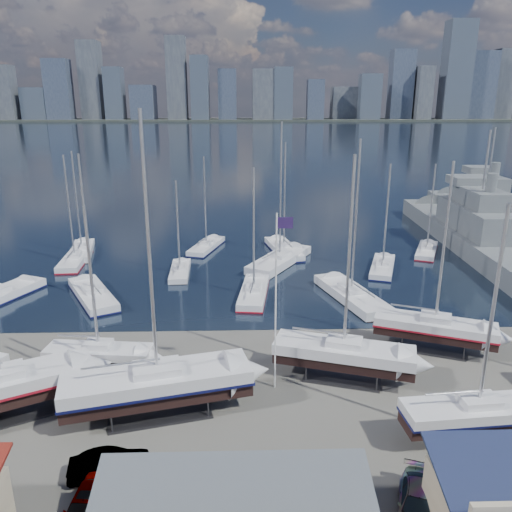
{
  "coord_description": "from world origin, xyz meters",
  "views": [
    {
      "loc": [
        0.49,
        -42.01,
        20.11
      ],
      "look_at": [
        1.91,
        8.0,
        4.73
      ],
      "focal_mm": 35.0,
      "sensor_mm": 36.0,
      "label": 1
    }
  ],
  "objects_px": {
    "naval_ship_east": "(476,237)",
    "naval_ship_west": "(483,214)",
    "car_a": "(86,507)",
    "flagpole": "(277,291)"
  },
  "relations": [
    {
      "from": "naval_ship_east",
      "to": "naval_ship_west",
      "type": "xyz_separation_m",
      "value": [
        8.27,
        15.26,
        -0.0
      ]
    },
    {
      "from": "car_a",
      "to": "flagpole",
      "type": "xyz_separation_m",
      "value": [
        10.32,
        11.98,
        6.85
      ]
    },
    {
      "from": "naval_ship_west",
      "to": "car_a",
      "type": "xyz_separation_m",
      "value": [
        -49.72,
        -63.06,
        -0.89
      ]
    },
    {
      "from": "car_a",
      "to": "flagpole",
      "type": "bearing_deg",
      "value": 54.18
    },
    {
      "from": "naval_ship_east",
      "to": "flagpole",
      "type": "relative_size",
      "value": 3.7
    },
    {
      "from": "naval_ship_east",
      "to": "car_a",
      "type": "height_order",
      "value": "naval_ship_east"
    },
    {
      "from": "car_a",
      "to": "flagpole",
      "type": "height_order",
      "value": "flagpole"
    },
    {
      "from": "naval_ship_west",
      "to": "car_a",
      "type": "relative_size",
      "value": 9.24
    },
    {
      "from": "naval_ship_east",
      "to": "naval_ship_west",
      "type": "distance_m",
      "value": 17.36
    },
    {
      "from": "naval_ship_west",
      "to": "car_a",
      "type": "bearing_deg",
      "value": 144.85
    }
  ]
}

